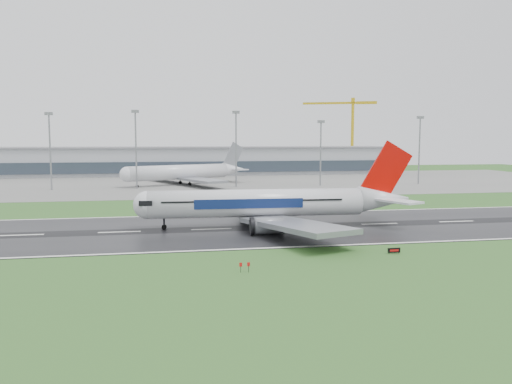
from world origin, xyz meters
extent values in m
plane|color=#27541F|center=(0.00, 0.00, 0.00)|extent=(520.00, 520.00, 0.00)
cube|color=black|center=(0.00, 0.00, 0.05)|extent=(400.00, 45.00, 0.10)
cube|color=slate|center=(0.00, 125.00, 0.04)|extent=(400.00, 130.00, 0.08)
cube|color=#989CA3|center=(0.00, 185.00, 7.50)|extent=(240.00, 36.00, 15.00)
cylinder|color=gray|center=(-54.08, 100.00, 14.74)|extent=(0.64, 0.64, 29.47)
cylinder|color=gray|center=(-21.12, 100.00, 15.33)|extent=(0.64, 0.64, 30.66)
cylinder|color=gray|center=(19.80, 100.00, 15.35)|extent=(0.64, 0.64, 30.69)
cylinder|color=gray|center=(56.72, 100.00, 13.52)|extent=(0.64, 0.64, 27.03)
cylinder|color=gray|center=(102.74, 100.00, 14.58)|extent=(0.64, 0.64, 29.16)
camera|label=1|loc=(-10.38, -112.91, 20.15)|focal=35.90mm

